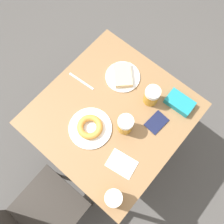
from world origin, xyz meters
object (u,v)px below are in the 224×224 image
chair (32,223)px  beer_mug_right (125,124)px  fork (81,81)px  blue_pouch (180,103)px  beer_mug_left (113,198)px  beer_mug_center (152,96)px  passport_near_edge (157,122)px  plate_with_donut (90,127)px  napkin_folded (122,164)px  plate_with_cake (123,76)px

chair → beer_mug_right: size_ratio=7.03×
fork → blue_pouch: bearing=-153.8°
beer_mug_left → beer_mug_center: (0.19, -0.56, 0.00)m
beer_mug_center → fork: size_ratio=0.68×
beer_mug_center → blue_pouch: size_ratio=0.77×
beer_mug_left → passport_near_edge: beer_mug_left is taller
fork → blue_pouch: (-0.54, -0.27, 0.02)m
chair → passport_near_edge: size_ratio=6.67×
chair → plate_with_donut: (0.07, -0.62, 0.27)m
chair → beer_mug_left: bearing=-124.9°
beer_mug_center → blue_pouch: 0.18m
chair → fork: size_ratio=4.79×
beer_mug_left → passport_near_edge: bearing=-80.5°
plate_with_donut → beer_mug_right: (-0.15, -0.13, 0.04)m
beer_mug_left → blue_pouch: (0.05, -0.65, -0.04)m
beer_mug_left → blue_pouch: 0.66m
plate_with_donut → beer_mug_center: size_ratio=1.96×
napkin_folded → plate_with_cake: bearing=-50.9°
plate_with_donut → napkin_folded: plate_with_donut is taller
beer_mug_center → napkin_folded: size_ratio=0.75×
beer_mug_left → plate_with_donut: bearing=-30.3°
fork → beer_mug_center: bearing=-156.1°
beer_mug_center → fork: 0.44m
plate_with_cake → plate_with_donut: plate_with_donut is taller
passport_near_edge → plate_with_cake: bearing=-16.5°
plate_with_cake → blue_pouch: size_ratio=1.29×
beer_mug_left → beer_mug_right: 0.39m
beer_mug_center → beer_mug_right: bearing=88.7°
plate_with_donut → napkin_folded: 0.27m
plate_with_cake → fork: size_ratio=1.15×
fork → passport_near_edge: passport_near_edge is taller
napkin_folded → fork: size_ratio=0.91×
beer_mug_right → blue_pouch: 0.36m
beer_mug_left → napkin_folded: beer_mug_left is taller
chair → beer_mug_center: (-0.09, -0.98, 0.31)m
beer_mug_right → plate_with_cake: bearing=-48.1°
fork → beer_mug_right: bearing=172.1°
napkin_folded → beer_mug_right: bearing=-55.3°
plate_with_donut → fork: 0.31m
beer_mug_left → beer_mug_right: same height
beer_mug_right → passport_near_edge: 0.19m
plate_with_cake → napkin_folded: plate_with_cake is taller
plate_with_cake → beer_mug_right: size_ratio=1.69×
plate_with_donut → chair: bearing=96.1°
plate_with_donut → beer_mug_left: beer_mug_left is taller
beer_mug_right → passport_near_edge: beer_mug_right is taller
chair → beer_mug_right: beer_mug_right is taller
plate_with_cake → fork: 0.26m
chair → blue_pouch: size_ratio=5.38×
passport_near_edge → beer_mug_right: bearing=49.9°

